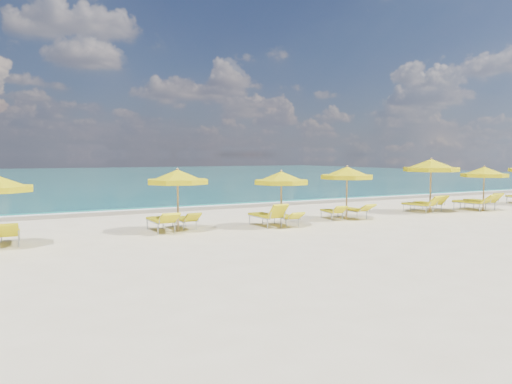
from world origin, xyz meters
name	(u,v)px	position (x,y,z in m)	size (l,w,h in m)	color
ground_plane	(274,225)	(0.00, 0.00, 0.00)	(120.00, 120.00, 0.00)	beige
ocean	(78,177)	(0.00, 48.00, 0.00)	(120.00, 80.00, 0.30)	#116561
wet_sand_band	(202,207)	(0.00, 7.40, 0.00)	(120.00, 2.60, 0.01)	tan
foam_line	(197,206)	(0.00, 8.20, 0.00)	(120.00, 1.20, 0.03)	white
whitecap_near	(57,198)	(-6.00, 17.00, 0.00)	(14.00, 0.36, 0.05)	white
whitecap_far	(215,186)	(8.00, 24.00, 0.00)	(18.00, 0.30, 0.05)	white
umbrella_3	(178,177)	(-3.85, 0.25, 1.94)	(2.47, 2.47, 2.28)	tan
umbrella_4	(281,178)	(0.00, -0.52, 1.85)	(2.46, 2.46, 2.17)	tan
umbrella_5	(347,173)	(3.58, 0.03, 1.96)	(2.94, 2.94, 2.30)	tan
umbrella_6	(431,166)	(8.76, 0.21, 2.22)	(2.87, 2.87, 2.61)	tan
umbrella_7	(484,172)	(11.57, -0.56, 1.89)	(2.46, 2.46, 2.22)	tan
lounger_2_right	(10,238)	(-9.29, 0.17, 0.21)	(0.68, 1.71, 0.79)	#A5A8AD
lounger_3_left	(161,225)	(-4.40, 0.51, 0.24)	(0.69, 2.06, 0.82)	#A5A8AD
lounger_3_right	(185,223)	(-3.39, 0.83, 0.21)	(0.61, 1.72, 0.71)	#A5A8AD
lounger_4_left	(266,220)	(-0.46, -0.15, 0.25)	(0.75, 1.98, 0.98)	#A5A8AD
lounger_4_right	(287,220)	(0.37, -0.34, 0.20)	(0.70, 1.76, 0.64)	#A5A8AD
lounger_5_left	(332,214)	(3.11, 0.40, 0.20)	(0.85, 1.72, 0.68)	#A5A8AD
lounger_5_right	(353,213)	(4.11, 0.24, 0.22)	(0.72, 1.93, 0.73)	#A5A8AD
lounger_6_left	(419,208)	(8.22, 0.39, 0.23)	(0.92, 1.92, 0.88)	#A5A8AD
lounger_6_right	(429,206)	(9.20, 0.70, 0.23)	(0.65, 1.79, 0.86)	#A5A8AD
lounger_7_left	(471,205)	(11.20, -0.14, 0.25)	(1.00, 2.10, 0.89)	#A5A8AD
lounger_7_right	(480,204)	(12.08, -0.02, 0.25)	(0.90, 2.06, 0.93)	#A5A8AD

